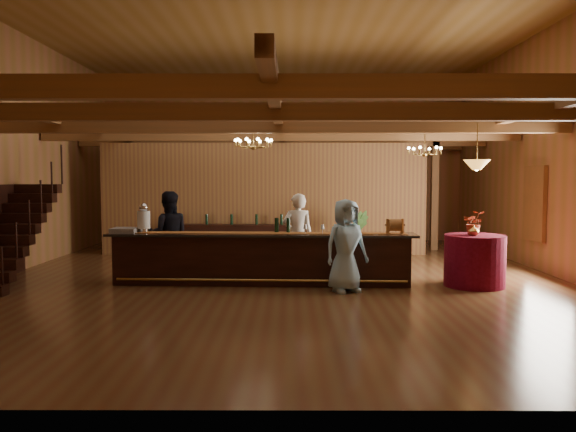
{
  "coord_description": "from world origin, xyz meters",
  "views": [
    {
      "loc": [
        0.23,
        -12.07,
        2.17
      ],
      "look_at": [
        0.19,
        0.44,
        1.29
      ],
      "focal_mm": 35.0,
      "sensor_mm": 36.0,
      "label": 1
    }
  ],
  "objects_px": {
    "beverage_dispenser": "(144,218)",
    "floor_plant": "(355,235)",
    "pendant_lamp": "(477,165)",
    "chandelier_left": "(253,143)",
    "staff_second": "(168,234)",
    "raffle_drum": "(395,225)",
    "guest": "(346,246)",
    "round_table": "(475,261)",
    "bartender": "(298,235)",
    "backbar_shelf": "(232,240)",
    "tasting_bar": "(261,258)",
    "chandelier_right": "(425,150)"
  },
  "relations": [
    {
      "from": "beverage_dispenser",
      "to": "pendant_lamp",
      "type": "distance_m",
      "value": 6.74
    },
    {
      "from": "raffle_drum",
      "to": "chandelier_left",
      "type": "height_order",
      "value": "chandelier_left"
    },
    {
      "from": "staff_second",
      "to": "backbar_shelf",
      "type": "bearing_deg",
      "value": -120.56
    },
    {
      "from": "backbar_shelf",
      "to": "guest",
      "type": "bearing_deg",
      "value": -58.27
    },
    {
      "from": "round_table",
      "to": "chandelier_left",
      "type": "bearing_deg",
      "value": 166.04
    },
    {
      "from": "staff_second",
      "to": "tasting_bar",
      "type": "bearing_deg",
      "value": 147.1
    },
    {
      "from": "tasting_bar",
      "to": "round_table",
      "type": "xyz_separation_m",
      "value": [
        4.24,
        -0.21,
        -0.02
      ]
    },
    {
      "from": "chandelier_left",
      "to": "bartender",
      "type": "distance_m",
      "value": 2.21
    },
    {
      "from": "pendant_lamp",
      "to": "staff_second",
      "type": "distance_m",
      "value": 6.52
    },
    {
      "from": "backbar_shelf",
      "to": "floor_plant",
      "type": "bearing_deg",
      "value": -9.36
    },
    {
      "from": "staff_second",
      "to": "guest",
      "type": "xyz_separation_m",
      "value": [
        3.67,
        -1.52,
        -0.05
      ]
    },
    {
      "from": "beverage_dispenser",
      "to": "floor_plant",
      "type": "distance_m",
      "value": 5.65
    },
    {
      "from": "beverage_dispenser",
      "to": "chandelier_left",
      "type": "xyz_separation_m",
      "value": [
        2.2,
        0.73,
        1.57
      ]
    },
    {
      "from": "chandelier_left",
      "to": "chandelier_right",
      "type": "distance_m",
      "value": 4.15
    },
    {
      "from": "pendant_lamp",
      "to": "raffle_drum",
      "type": "bearing_deg",
      "value": 178.24
    },
    {
      "from": "beverage_dispenser",
      "to": "chandelier_right",
      "type": "xyz_separation_m",
      "value": [
        6.17,
        1.94,
        1.47
      ]
    },
    {
      "from": "tasting_bar",
      "to": "floor_plant",
      "type": "relative_size",
      "value": 4.78
    },
    {
      "from": "beverage_dispenser",
      "to": "pendant_lamp",
      "type": "bearing_deg",
      "value": -3.19
    },
    {
      "from": "round_table",
      "to": "pendant_lamp",
      "type": "height_order",
      "value": "pendant_lamp"
    },
    {
      "from": "bartender",
      "to": "guest",
      "type": "distance_m",
      "value": 1.81
    },
    {
      "from": "tasting_bar",
      "to": "bartender",
      "type": "distance_m",
      "value": 1.17
    },
    {
      "from": "round_table",
      "to": "tasting_bar",
      "type": "bearing_deg",
      "value": 177.12
    },
    {
      "from": "beverage_dispenser",
      "to": "chandelier_left",
      "type": "bearing_deg",
      "value": 18.47
    },
    {
      "from": "tasting_bar",
      "to": "floor_plant",
      "type": "height_order",
      "value": "floor_plant"
    },
    {
      "from": "bartender",
      "to": "tasting_bar",
      "type": "bearing_deg",
      "value": 42.86
    },
    {
      "from": "tasting_bar",
      "to": "raffle_drum",
      "type": "xyz_separation_m",
      "value": [
        2.66,
        -0.16,
        0.68
      ]
    },
    {
      "from": "raffle_drum",
      "to": "floor_plant",
      "type": "relative_size",
      "value": 0.26
    },
    {
      "from": "raffle_drum",
      "to": "backbar_shelf",
      "type": "height_order",
      "value": "raffle_drum"
    },
    {
      "from": "guest",
      "to": "beverage_dispenser",
      "type": "bearing_deg",
      "value": 143.63
    },
    {
      "from": "chandelier_right",
      "to": "guest",
      "type": "bearing_deg",
      "value": -126.84
    },
    {
      "from": "raffle_drum",
      "to": "chandelier_right",
      "type": "relative_size",
      "value": 0.42
    },
    {
      "from": "bartender",
      "to": "raffle_drum",
      "type": "bearing_deg",
      "value": 147.87
    },
    {
      "from": "beverage_dispenser",
      "to": "raffle_drum",
      "type": "bearing_deg",
      "value": -3.63
    },
    {
      "from": "round_table",
      "to": "bartender",
      "type": "distance_m",
      "value": 3.66
    },
    {
      "from": "staff_second",
      "to": "chandelier_left",
      "type": "bearing_deg",
      "value": 171.57
    },
    {
      "from": "beverage_dispenser",
      "to": "chandelier_left",
      "type": "relative_size",
      "value": 0.75
    },
    {
      "from": "backbar_shelf",
      "to": "staff_second",
      "type": "xyz_separation_m",
      "value": [
        -1.04,
        -3.17,
        0.49
      ]
    },
    {
      "from": "staff_second",
      "to": "bartender",
      "type": "bearing_deg",
      "value": 168.73
    },
    {
      "from": "tasting_bar",
      "to": "bartender",
      "type": "relative_size",
      "value": 3.44
    },
    {
      "from": "chandelier_right",
      "to": "floor_plant",
      "type": "distance_m",
      "value": 2.86
    },
    {
      "from": "tasting_bar",
      "to": "backbar_shelf",
      "type": "height_order",
      "value": "tasting_bar"
    },
    {
      "from": "pendant_lamp",
      "to": "floor_plant",
      "type": "distance_m",
      "value": 4.35
    },
    {
      "from": "bartender",
      "to": "beverage_dispenser",
      "type": "bearing_deg",
      "value": 6.98
    },
    {
      "from": "bartender",
      "to": "staff_second",
      "type": "height_order",
      "value": "staff_second"
    },
    {
      "from": "bartender",
      "to": "backbar_shelf",
      "type": "bearing_deg",
      "value": -65.57
    },
    {
      "from": "backbar_shelf",
      "to": "staff_second",
      "type": "height_order",
      "value": "staff_second"
    },
    {
      "from": "chandelier_left",
      "to": "staff_second",
      "type": "xyz_separation_m",
      "value": [
        -1.84,
        -0.13,
        -1.96
      ]
    },
    {
      "from": "pendant_lamp",
      "to": "bartender",
      "type": "bearing_deg",
      "value": 163.52
    },
    {
      "from": "bartender",
      "to": "round_table",
      "type": "bearing_deg",
      "value": 158.61
    },
    {
      "from": "tasting_bar",
      "to": "round_table",
      "type": "relative_size",
      "value": 5.29
    }
  ]
}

